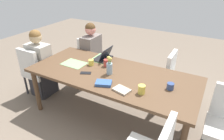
# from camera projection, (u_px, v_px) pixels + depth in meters

# --- Properties ---
(ground_plane) EXTENTS (10.00, 10.00, 0.00)m
(ground_plane) POSITION_uv_depth(u_px,v_px,m) (112.00, 115.00, 3.11)
(ground_plane) COLOR #756656
(dining_table) EXTENTS (2.38, 1.03, 0.76)m
(dining_table) POSITION_uv_depth(u_px,v_px,m) (112.00, 77.00, 2.80)
(dining_table) COLOR brown
(dining_table) RESTS_ON ground_plane
(chair_far_left_near) EXTENTS (0.44, 0.44, 0.90)m
(chair_far_left_near) POSITION_uv_depth(u_px,v_px,m) (90.00, 56.00, 3.95)
(chair_far_left_near) COLOR silver
(chair_far_left_near) RESTS_ON ground_plane
(person_far_left_near) EXTENTS (0.36, 0.40, 1.19)m
(person_far_left_near) POSITION_uv_depth(u_px,v_px,m) (92.00, 57.00, 3.86)
(person_far_left_near) COLOR #2D2D33
(person_far_left_near) RESTS_ON ground_plane
(chair_head_left_left_mid) EXTENTS (0.44, 0.44, 0.90)m
(chair_head_left_left_mid) POSITION_uv_depth(u_px,v_px,m) (35.00, 69.00, 3.44)
(chair_head_left_left_mid) COLOR silver
(chair_head_left_left_mid) RESTS_ON ground_plane
(person_head_left_left_mid) EXTENTS (0.40, 0.36, 1.19)m
(person_head_left_left_mid) POSITION_uv_depth(u_px,v_px,m) (41.00, 67.00, 3.45)
(person_head_left_left_mid) COLOR #2D2D33
(person_head_left_left_mid) RESTS_ON ground_plane
(chair_far_left_far) EXTENTS (0.44, 0.44, 0.90)m
(chair_far_left_far) POSITION_uv_depth(u_px,v_px,m) (177.00, 78.00, 3.18)
(chair_far_left_far) COLOR silver
(chair_far_left_far) RESTS_ON ground_plane
(flower_vase) EXTENTS (0.09, 0.08, 0.27)m
(flower_vase) POSITION_uv_depth(u_px,v_px,m) (109.00, 66.00, 2.69)
(flower_vase) COLOR #8EA8B7
(flower_vase) RESTS_ON dining_table
(placemat_far_left_near) EXTENTS (0.27, 0.37, 0.00)m
(placemat_far_left_near) POSITION_uv_depth(u_px,v_px,m) (101.00, 58.00, 3.22)
(placemat_far_left_near) COLOR #7FAD70
(placemat_far_left_near) RESTS_ON dining_table
(placemat_head_left_left_mid) EXTENTS (0.36, 0.27, 0.00)m
(placemat_head_left_left_mid) POSITION_uv_depth(u_px,v_px,m) (74.00, 64.00, 3.04)
(placemat_head_left_left_mid) COLOR #7FAD70
(placemat_head_left_left_mid) RESTS_ON dining_table
(laptop_far_left_near) EXTENTS (0.22, 0.32, 0.20)m
(laptop_far_left_near) POSITION_uv_depth(u_px,v_px,m) (104.00, 57.00, 3.17)
(laptop_far_left_near) COLOR black
(laptop_far_left_near) RESTS_ON dining_table
(coffee_mug_near_left) EXTENTS (0.09, 0.09, 0.08)m
(coffee_mug_near_left) POSITION_uv_depth(u_px,v_px,m) (170.00, 86.00, 2.38)
(coffee_mug_near_left) COLOR #33477A
(coffee_mug_near_left) RESTS_ON dining_table
(coffee_mug_near_right) EXTENTS (0.08, 0.08, 0.09)m
(coffee_mug_near_right) POSITION_uv_depth(u_px,v_px,m) (91.00, 62.00, 2.98)
(coffee_mug_near_right) COLOR #DBC64C
(coffee_mug_near_right) RESTS_ON dining_table
(coffee_mug_centre_left) EXTENTS (0.08, 0.08, 0.11)m
(coffee_mug_centre_left) POSITION_uv_depth(u_px,v_px,m) (106.00, 63.00, 2.94)
(coffee_mug_centre_left) COLOR #AD3D38
(coffee_mug_centre_left) RESTS_ON dining_table
(coffee_mug_centre_right) EXTENTS (0.09, 0.09, 0.11)m
(coffee_mug_centre_right) POSITION_uv_depth(u_px,v_px,m) (142.00, 89.00, 2.30)
(coffee_mug_centre_right) COLOR #DBC64C
(coffee_mug_centre_right) RESTS_ON dining_table
(book_red_cover) EXTENTS (0.23, 0.18, 0.02)m
(book_red_cover) POSITION_uv_depth(u_px,v_px,m) (122.00, 90.00, 2.36)
(book_red_cover) COLOR #B2A38E
(book_red_cover) RESTS_ON dining_table
(book_blue_cover) EXTENTS (0.24, 0.20, 0.04)m
(book_blue_cover) POSITION_uv_depth(u_px,v_px,m) (104.00, 83.00, 2.49)
(book_blue_cover) COLOR #335693
(book_blue_cover) RESTS_ON dining_table
(phone_black) EXTENTS (0.17, 0.13, 0.01)m
(phone_black) POSITION_uv_depth(u_px,v_px,m) (86.00, 73.00, 2.76)
(phone_black) COLOR black
(phone_black) RESTS_ON dining_table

